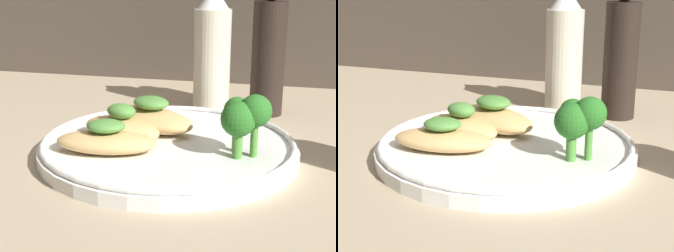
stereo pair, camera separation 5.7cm
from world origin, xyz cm
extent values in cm
cube|color=tan|center=(0.00, 0.00, -0.50)|extent=(180.00, 180.00, 1.00)
cylinder|color=white|center=(0.00, 0.00, 0.70)|extent=(28.88, 28.88, 1.40)
torus|color=white|center=(0.00, 0.00, 1.70)|extent=(28.28, 28.28, 0.60)
ellipsoid|color=tan|center=(-5.60, -4.41, 2.52)|extent=(11.44, 6.36, 2.24)
ellipsoid|color=#518E3D|center=(-5.60, -4.41, 4.31)|extent=(4.45, 3.73, 1.34)
ellipsoid|color=tan|center=(-5.43, -0.01, 2.66)|extent=(11.16, 8.40, 2.51)
ellipsoid|color=#518E3D|center=(-5.43, -0.01, 4.75)|extent=(4.25, 3.85, 1.67)
ellipsoid|color=tan|center=(-3.14, 4.15, 2.73)|extent=(13.18, 10.37, 2.66)
ellipsoid|color=#518E3D|center=(-3.14, 4.15, 4.82)|extent=(5.73, 5.30, 1.50)
cylinder|color=#4C8E38|center=(9.66, -1.90, 3.28)|extent=(0.76, 0.76, 3.75)
sphere|color=#286B23|center=(9.66, -1.90, 6.33)|extent=(3.38, 3.38, 3.38)
cylinder|color=#4C8E38|center=(7.69, -0.87, 3.18)|extent=(0.85, 0.85, 3.55)
sphere|color=#286B23|center=(7.69, -0.87, 5.96)|extent=(2.88, 2.88, 2.88)
cylinder|color=#4C8E38|center=(8.05, -2.74, 2.86)|extent=(1.05, 1.05, 2.91)
sphere|color=#286B23|center=(8.05, -2.74, 5.59)|extent=(3.66, 3.66, 3.66)
cylinder|color=beige|center=(1.50, 19.79, 7.31)|extent=(5.26, 5.26, 14.63)
cylinder|color=black|center=(9.42, 19.79, 7.92)|extent=(4.66, 4.66, 15.83)
camera|label=1|loc=(13.41, -52.77, 20.45)|focal=55.00mm
camera|label=2|loc=(18.85, -51.07, 20.45)|focal=55.00mm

